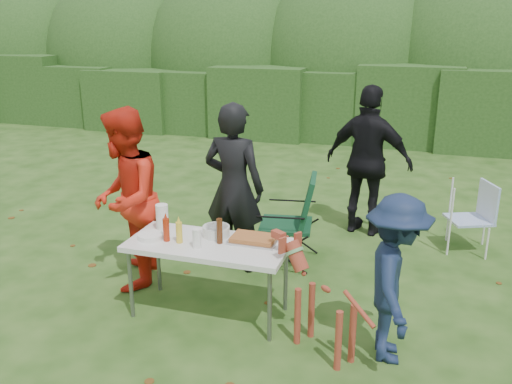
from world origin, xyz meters
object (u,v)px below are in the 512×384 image
(person_cook, at_px, (234,188))
(beer_bottle, at_px, (219,231))
(person_red_jacket, at_px, (125,199))
(person_black_puffy, at_px, (369,161))
(paper_towel_roll, at_px, (162,217))
(folding_table, at_px, (208,248))
(child, at_px, (395,279))
(dog, at_px, (325,304))
(lawn_chair, at_px, (469,217))
(mustard_bottle, at_px, (179,232))
(camping_chair, at_px, (286,220))
(ketchup_bottle, at_px, (166,230))

(person_cook, height_order, beer_bottle, person_cook)
(person_red_jacket, xyz_separation_m, beer_bottle, (1.16, -0.32, -0.09))
(person_black_puffy, relative_size, paper_towel_roll, 7.50)
(folding_table, xyz_separation_m, child, (1.71, -0.19, 0.03))
(folding_table, xyz_separation_m, dog, (1.17, -0.31, -0.23))
(paper_towel_roll, bearing_deg, folding_table, -16.67)
(person_black_puffy, xyz_separation_m, child, (0.53, -2.76, -0.26))
(beer_bottle, bearing_deg, person_black_puffy, 67.27)
(person_red_jacket, xyz_separation_m, person_black_puffy, (2.23, 2.23, 0.03))
(person_black_puffy, xyz_separation_m, beer_bottle, (-1.07, -2.55, -0.11))
(person_black_puffy, distance_m, child, 2.82)
(child, distance_m, lawn_chair, 2.66)
(dog, bearing_deg, paper_towel_roll, 18.44)
(folding_table, height_order, paper_towel_roll, paper_towel_roll)
(child, xyz_separation_m, beer_bottle, (-1.60, 0.21, 0.15))
(lawn_chair, xyz_separation_m, beer_bottle, (-2.33, -2.34, 0.43))
(mustard_bottle, xyz_separation_m, paper_towel_roll, (-0.30, 0.24, 0.03))
(folding_table, relative_size, mustard_bottle, 7.50)
(child, relative_size, camping_chair, 1.34)
(dog, relative_size, lawn_chair, 1.11)
(folding_table, bearing_deg, dog, -14.69)
(child, height_order, camping_chair, child)
(mustard_bottle, relative_size, ketchup_bottle, 0.91)
(child, relative_size, lawn_chair, 1.65)
(dog, xyz_separation_m, camping_chair, (-0.76, 1.64, 0.08))
(mustard_bottle, xyz_separation_m, ketchup_bottle, (-0.13, 0.00, 0.01))
(person_red_jacket, xyz_separation_m, mustard_bottle, (0.80, -0.42, -0.11))
(dog, relative_size, beer_bottle, 4.00)
(person_black_puffy, bearing_deg, mustard_bottle, 75.86)
(person_cook, distance_m, lawn_chair, 2.92)
(folding_table, distance_m, camping_chair, 1.40)
(person_red_jacket, bearing_deg, paper_towel_roll, 51.46)
(folding_table, bearing_deg, mustard_bottle, -162.62)
(camping_chair, distance_m, lawn_chair, 2.28)
(person_cook, bearing_deg, person_red_jacket, 41.18)
(person_cook, bearing_deg, paper_towel_roll, 68.26)
(dog, bearing_deg, folding_table, 19.08)
(person_red_jacket, height_order, child, person_red_jacket)
(person_red_jacket, relative_size, dog, 1.97)
(camping_chair, relative_size, mustard_bottle, 5.32)
(person_red_jacket, distance_m, lawn_chair, 4.06)
(ketchup_bottle, bearing_deg, beer_bottle, 11.37)
(child, xyz_separation_m, dog, (-0.54, -0.12, -0.26))
(camping_chair, xyz_separation_m, lawn_chair, (2.03, 1.02, -0.10))
(lawn_chair, relative_size, beer_bottle, 3.59)
(child, relative_size, dog, 1.49)
(lawn_chair, bearing_deg, person_black_puffy, -32.22)
(camping_chair, bearing_deg, person_black_puffy, -131.07)
(dog, bearing_deg, mustard_bottle, 24.67)
(person_cook, distance_m, child, 2.22)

